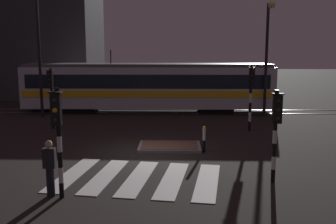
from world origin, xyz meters
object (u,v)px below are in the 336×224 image
bollard_island_edge (204,139)px  traffic_light_kerb_mid_left (58,127)px  traffic_light_corner_far_left (51,89)px  traffic_light_corner_near_right (276,123)px  tram (148,86)px  street_lamp_trackside_right (268,45)px  traffic_light_corner_far_right (251,87)px  pedestrian_waiting_at_kerb (50,168)px  street_lamp_trackside_left (37,37)px

bollard_island_edge → traffic_light_kerb_mid_left: bearing=-130.4°
traffic_light_corner_far_left → traffic_light_kerb_mid_left: bearing=-71.5°
traffic_light_corner_near_right → tram: (-5.12, 14.14, -0.27)m
street_lamp_trackside_right → traffic_light_kerb_mid_left: bearing=-123.0°
traffic_light_corner_far_left → traffic_light_corner_far_right: bearing=-1.6°
street_lamp_trackside_right → pedestrian_waiting_at_kerb: street_lamp_trackside_right is taller
tram → pedestrian_waiting_at_kerb: size_ratio=9.83×
traffic_light_corner_far_left → traffic_light_kerb_mid_left: (3.30, -9.86, 0.01)m
traffic_light_corner_far_right → street_lamp_trackside_left: (-12.28, 3.58, 2.63)m
traffic_light_kerb_mid_left → street_lamp_trackside_left: (-5.05, 13.15, 2.77)m
street_lamp_trackside_right → bollard_island_edge: (-4.39, -8.44, -3.91)m
traffic_light_corner_far_right → pedestrian_waiting_at_kerb: 12.13m
traffic_light_corner_far_left → street_lamp_trackside_right: street_lamp_trackside_right is taller
traffic_light_corner_near_right → traffic_light_corner_far_right: bearing=85.3°
traffic_light_corner_near_right → tram: tram is taller
traffic_light_kerb_mid_left → bollard_island_edge: (4.55, 5.34, -1.60)m
street_lamp_trackside_left → bollard_island_edge: 13.12m
traffic_light_corner_far_left → tram: size_ratio=0.19×
traffic_light_kerb_mid_left → tram: size_ratio=0.19×
traffic_light_kerb_mid_left → bollard_island_edge: bearing=49.6°
traffic_light_kerb_mid_left → traffic_light_corner_far_right: bearing=52.9°
traffic_light_corner_near_right → pedestrian_waiting_at_kerb: 7.15m
traffic_light_corner_near_right → traffic_light_corner_far_left: bearing=139.9°
traffic_light_corner_near_right → tram: bearing=109.9°
tram → bollard_island_edge: bearing=-73.3°
traffic_light_corner_far_left → street_lamp_trackside_right: (12.24, 3.92, 2.32)m
street_lamp_trackside_right → bollard_island_edge: 10.29m
traffic_light_corner_near_right → street_lamp_trackside_right: size_ratio=0.44×
pedestrian_waiting_at_kerb → bollard_island_edge: (4.90, 5.13, -0.32)m
street_lamp_trackside_left → traffic_light_corner_far_right: bearing=-16.3°
traffic_light_corner_far_right → street_lamp_trackside_left: size_ratio=0.44×
traffic_light_kerb_mid_left → pedestrian_waiting_at_kerb: size_ratio=1.91×
traffic_light_corner_near_right → bollard_island_edge: size_ratio=2.76×
traffic_light_corner_far_right → bollard_island_edge: size_ratio=3.14×
tram → traffic_light_corner_far_left: bearing=-129.3°
street_lamp_trackside_right → tram: 8.18m
traffic_light_corner_far_left → bollard_island_edge: (7.85, -4.52, -1.59)m
pedestrian_waiting_at_kerb → traffic_light_corner_far_right: bearing=50.9°
traffic_light_corner_near_right → pedestrian_waiting_at_kerb: (-6.93, -1.32, -1.14)m
traffic_light_corner_near_right → bollard_island_edge: bearing=118.1°
street_lamp_trackside_right → street_lamp_trackside_left: 14.01m
street_lamp_trackside_left → tram: street_lamp_trackside_left is taller
traffic_light_kerb_mid_left → pedestrian_waiting_at_kerb: traffic_light_kerb_mid_left is taller
traffic_light_corner_far_left → tram: tram is taller
traffic_light_corner_near_right → street_lamp_trackside_right: (2.36, 12.25, 2.45)m
tram → street_lamp_trackside_right: bearing=-14.2°
bollard_island_edge → traffic_light_corner_near_right: bearing=-61.9°
traffic_light_corner_far_right → tram: size_ratio=0.21×
traffic_light_corner_near_right → street_lamp_trackside_left: bearing=135.0°
tram → traffic_light_kerb_mid_left: bearing=-95.3°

